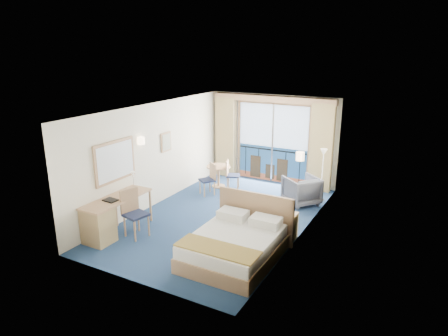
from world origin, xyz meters
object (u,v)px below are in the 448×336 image
(round_table, at_px, (218,171))
(desk_chair, at_px, (133,210))
(armchair, at_px, (301,190))
(bed, at_px, (235,244))
(table_chair_b, at_px, (210,177))
(floor_lamp, at_px, (323,162))
(table_chair_a, at_px, (231,173))
(nightstand, at_px, (286,226))
(desk, at_px, (103,221))

(round_table, bearing_deg, desk_chair, -90.98)
(armchair, xyz_separation_m, round_table, (-2.62, 0.15, 0.11))
(bed, distance_m, armchair, 3.46)
(desk_chair, xyz_separation_m, table_chair_b, (0.16, 3.06, -0.10))
(floor_lamp, bearing_deg, table_chair_b, -160.95)
(armchair, bearing_deg, floor_lamp, 179.41)
(table_chair_a, bearing_deg, armchair, -114.02)
(desk_chair, distance_m, round_table, 3.74)
(bed, relative_size, desk_chair, 1.92)
(bed, bearing_deg, round_table, 123.60)
(floor_lamp, distance_m, table_chair_a, 2.70)
(floor_lamp, bearing_deg, nightstand, -91.51)
(bed, height_order, floor_lamp, floor_lamp)
(nightstand, distance_m, table_chair_a, 3.42)
(bed, bearing_deg, armchair, 86.12)
(floor_lamp, bearing_deg, armchair, -130.21)
(table_chair_b, bearing_deg, table_chair_a, 99.93)
(desk_chair, bearing_deg, round_table, 12.78)
(round_table, bearing_deg, armchair, -3.21)
(bed, xyz_separation_m, desk_chair, (-2.45, -0.14, 0.30))
(nightstand, distance_m, table_chair_b, 3.29)
(nightstand, height_order, table_chair_b, table_chair_b)
(nightstand, distance_m, round_table, 3.74)
(floor_lamp, distance_m, table_chair_b, 3.16)
(bed, bearing_deg, floor_lamp, 80.81)
(floor_lamp, xyz_separation_m, desk_chair, (-3.09, -4.07, -0.50))
(bed, bearing_deg, table_chair_b, 128.28)
(bed, bearing_deg, nightstand, 66.68)
(nightstand, bearing_deg, floor_lamp, 88.49)
(nightstand, relative_size, floor_lamp, 0.40)
(nightstand, xyz_separation_m, table_chair_a, (-2.54, 2.27, 0.20))
(armchair, distance_m, desk_chair, 4.49)
(nightstand, relative_size, desk_chair, 0.55)
(floor_lamp, relative_size, round_table, 2.03)
(bed, height_order, nightstand, bed)
(desk_chair, bearing_deg, desk, 153.69)
(armchair, bearing_deg, table_chair_a, -53.94)
(armchair, height_order, desk_chair, desk_chair)
(table_chair_a, bearing_deg, desk, 147.51)
(table_chair_a, bearing_deg, bed, -171.60)
(armchair, bearing_deg, bed, 35.74)
(nightstand, height_order, desk, desk)
(bed, relative_size, table_chair_b, 2.29)
(desk, bearing_deg, round_table, 83.42)
(armchair, distance_m, table_chair_b, 2.59)
(round_table, height_order, table_chair_b, table_chair_b)
(nightstand, distance_m, floor_lamp, 2.74)
(table_chair_b, bearing_deg, armchair, 47.32)
(desk, relative_size, table_chair_a, 2.01)
(armchair, height_order, desk, desk)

